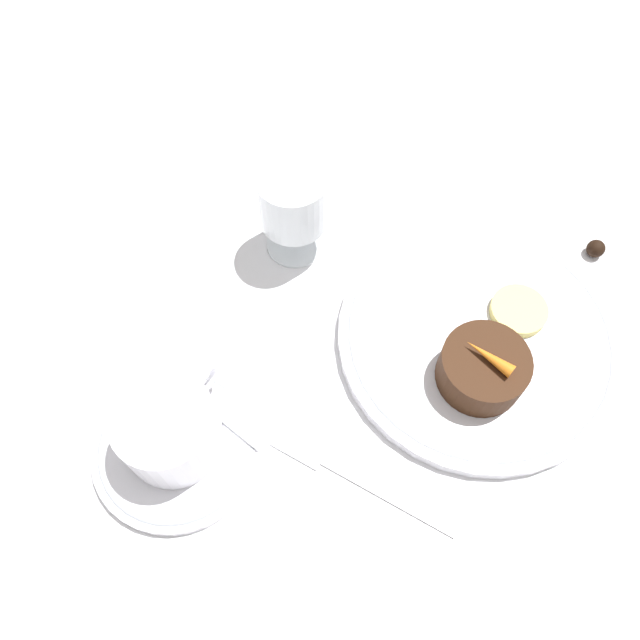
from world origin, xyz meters
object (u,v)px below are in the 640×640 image
object	(u,v)px
wine_glass	(293,204)
dessert_cake	(483,369)
fork	(341,470)
coffee_cup	(169,429)
dinner_plate	(478,337)

from	to	relation	value
wine_glass	dessert_cake	xyz separation A→B (m)	(-0.05, -0.24, -0.04)
fork	coffee_cup	bearing A→B (deg)	111.65
dinner_plate	dessert_cake	xyz separation A→B (m)	(-0.04, -0.02, 0.03)
dinner_plate	coffee_cup	bearing A→B (deg)	141.50
dinner_plate	coffee_cup	distance (m)	0.31
wine_glass	coffee_cup	bearing A→B (deg)	-173.60
fork	dessert_cake	size ratio (longest dim) A/B	2.22
dessert_cake	fork	bearing A→B (deg)	154.52
wine_glass	dessert_cake	distance (m)	0.24
wine_glass	fork	xyz separation A→B (m)	(-0.19, -0.17, -0.07)
dinner_plate	dessert_cake	size ratio (longest dim) A/B	3.39
dinner_plate	fork	bearing A→B (deg)	164.84
coffee_cup	dessert_cake	world-z (taller)	coffee_cup
dinner_plate	fork	xyz separation A→B (m)	(-0.18, 0.05, -0.01)
fork	dinner_plate	bearing A→B (deg)	-15.16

